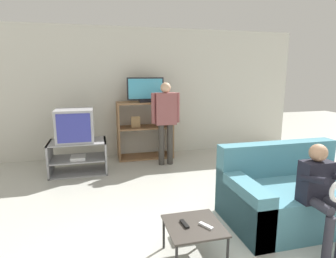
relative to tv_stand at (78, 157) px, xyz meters
name	(u,v)px	position (x,y,z in m)	size (l,w,h in m)	color
wall_back	(152,93)	(1.48, 0.91, 1.03)	(6.40, 0.06, 2.60)	beige
tv_stand	(78,157)	(0.00, 0.00, 0.00)	(0.95, 0.59, 0.56)	#939399
television_main	(75,125)	(-0.02, 0.00, 0.56)	(0.61, 0.54, 0.55)	#9E9EA3
media_shelf	(145,129)	(1.27, 0.60, 0.31)	(1.10, 0.47, 1.14)	#8E6642
television_flat	(145,90)	(1.29, 0.57, 1.09)	(0.72, 0.20, 0.48)	black
snack_table	(194,228)	(1.16, -2.70, 0.04)	(0.51, 0.51, 0.35)	#38332D
remote_control_black	(184,224)	(1.08, -2.68, 0.08)	(0.04, 0.14, 0.02)	black
remote_control_white	(206,226)	(1.25, -2.76, 0.08)	(0.04, 0.14, 0.02)	silver
couch	(292,196)	(2.52, -2.29, 0.02)	(1.56, 0.94, 0.86)	teal
person_standing_adult	(166,116)	(1.57, 0.06, 0.65)	(0.53, 0.20, 1.54)	#3D3833
person_seated_child	(321,189)	(2.39, -2.83, 0.35)	(0.33, 0.43, 1.04)	#2D2D38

